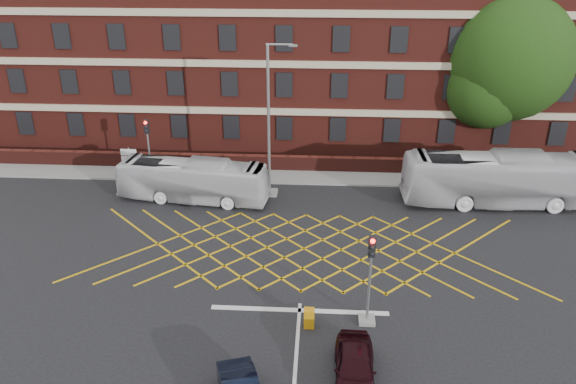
# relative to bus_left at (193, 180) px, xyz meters

# --- Properties ---
(ground) EXTENTS (120.00, 120.00, 0.00)m
(ground) POSITION_rel_bus_left_xyz_m (7.22, -7.75, -1.33)
(ground) COLOR black
(ground) RESTS_ON ground
(victorian_building) EXTENTS (51.00, 12.17, 20.40)m
(victorian_building) POSITION_rel_bus_left_xyz_m (7.47, 14.24, 6.51)
(victorian_building) COLOR #591D17
(victorian_building) RESTS_ON ground
(boundary_wall) EXTENTS (56.00, 0.50, 1.10)m
(boundary_wall) POSITION_rel_bus_left_xyz_m (7.22, 5.25, -0.78)
(boundary_wall) COLOR #441712
(boundary_wall) RESTS_ON ground
(far_pavement) EXTENTS (60.00, 3.00, 0.12)m
(far_pavement) POSITION_rel_bus_left_xyz_m (7.22, 4.25, -1.27)
(far_pavement) COLOR slate
(far_pavement) RESTS_ON ground
(box_junction_hatching) EXTENTS (8.22, 8.22, 0.02)m
(box_junction_hatching) POSITION_rel_bus_left_xyz_m (7.22, -5.75, -1.32)
(box_junction_hatching) COLOR #CC990C
(box_junction_hatching) RESTS_ON ground
(stop_line) EXTENTS (8.00, 0.30, 0.02)m
(stop_line) POSITION_rel_bus_left_xyz_m (7.22, -11.25, -1.32)
(stop_line) COLOR silver
(stop_line) RESTS_ON ground
(bus_left) EXTENTS (9.74, 3.41, 2.66)m
(bus_left) POSITION_rel_bus_left_xyz_m (0.00, 0.00, 0.00)
(bus_left) COLOR silver
(bus_left) RESTS_ON ground
(bus_right) EXTENTS (11.89, 2.99, 3.30)m
(bus_right) POSITION_rel_bus_left_xyz_m (19.06, 0.62, 0.32)
(bus_right) COLOR silver
(bus_right) RESTS_ON ground
(car_maroon) EXTENTS (1.62, 3.85, 1.30)m
(car_maroon) POSITION_rel_bus_left_xyz_m (9.46, -15.48, -0.68)
(car_maroon) COLOR black
(car_maroon) RESTS_ON ground
(deciduous_tree) EXTENTS (9.16, 9.16, 12.03)m
(deciduous_tree) POSITION_rel_bus_left_xyz_m (21.21, 9.47, 5.49)
(deciduous_tree) COLOR black
(deciduous_tree) RESTS_ON ground
(traffic_light_near) EXTENTS (0.70, 0.70, 4.27)m
(traffic_light_near) POSITION_rel_bus_left_xyz_m (10.18, -11.90, 0.44)
(traffic_light_near) COLOR slate
(traffic_light_near) RESTS_ON ground
(traffic_light_far) EXTENTS (0.70, 0.70, 4.27)m
(traffic_light_far) POSITION_rel_bus_left_xyz_m (-3.62, 3.06, 0.44)
(traffic_light_far) COLOR slate
(traffic_light_far) RESTS_ON ground
(street_lamp) EXTENTS (2.25, 1.00, 9.65)m
(street_lamp) POSITION_rel_bus_left_xyz_m (4.79, 1.15, 2.05)
(street_lamp) COLOR slate
(street_lamp) RESTS_ON ground
(direction_signs) EXTENTS (1.10, 0.16, 2.20)m
(direction_signs) POSITION_rel_bus_left_xyz_m (-5.12, 3.24, 0.05)
(direction_signs) COLOR gray
(direction_signs) RESTS_ON ground
(utility_cabinet) EXTENTS (0.44, 0.36, 0.92)m
(utility_cabinet) POSITION_rel_bus_left_xyz_m (7.68, -12.39, -0.87)
(utility_cabinet) COLOR #C3820B
(utility_cabinet) RESTS_ON ground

